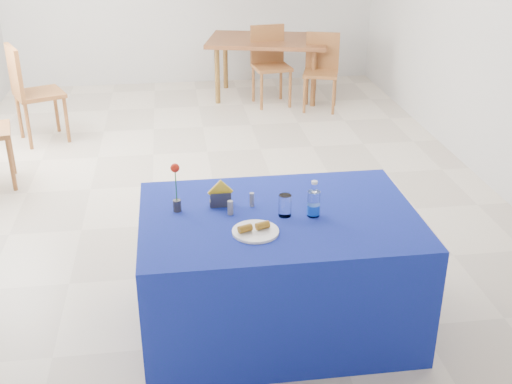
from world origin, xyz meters
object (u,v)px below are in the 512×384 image
Objects in this scene: water_bottle at (314,204)px; chair_win_b at (29,87)px; plate at (255,232)px; blue_table at (278,270)px; chair_bg_left at (270,59)px; oak_table at (268,45)px; chair_bg_right at (321,66)px.

water_bottle is 4.20m from chair_win_b.
plate is 0.16× the size of blue_table.
chair_bg_left is (0.83, 4.76, -0.21)m from plate.
oak_table is 1.61× the size of chair_win_b.
plate is at bearing -108.12° from chair_bg_left.
plate is 4.70m from chair_bg_right.
chair_win_b is (-2.04, 3.51, 0.22)m from blue_table.
water_bottle is 0.21× the size of chair_win_b.
oak_table is (0.84, 5.02, -0.09)m from plate.
chair_bg_left is at bearing 80.13° from plate.
chair_bg_left is (-0.02, -0.26, -0.12)m from oak_table.
water_bottle reaches higher than blue_table.
chair_win_b reaches higher than water_bottle.
blue_table reaches higher than oak_table.
water_bottle is at bearing -104.10° from chair_bg_left.
plate is at bearing -155.79° from water_bottle.
blue_table is 4.45m from chair_bg_right.
chair_bg_left is 0.66m from chair_bg_right.
water_bottle is at bearing -171.17° from chair_win_b.
water_bottle reaches higher than chair_bg_right.
chair_win_b is at bearing -166.95° from chair_bg_left.
plate is 4.84m from chair_bg_left.
plate is at bearing -90.80° from chair_bg_right.
chair_bg_right is at bearing -43.57° from oak_table.
water_bottle reaches higher than chair_bg_left.
water_bottle is 4.63m from chair_bg_left.
chair_bg_right reaches higher than plate.
blue_table is 0.96× the size of oak_table.
water_bottle reaches higher than plate.
plate reaches higher than blue_table.
chair_win_b is at bearing -150.11° from chair_bg_right.
chair_bg_left reaches higher than plate.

